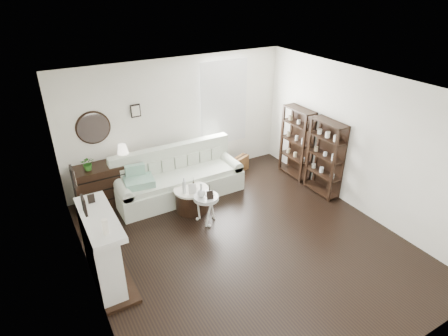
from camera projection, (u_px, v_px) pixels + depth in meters
room at (209, 106)px, 8.18m from camera, size 5.50×5.50×5.50m
fireplace at (102, 252)px, 5.48m from camera, size 0.50×1.40×1.84m
shelf_unit_far at (297, 143)px, 8.37m from camera, size 0.30×0.80×1.60m
shelf_unit_near at (325, 158)px, 7.67m from camera, size 0.30×0.80×1.60m
sofa at (178, 180)px, 7.81m from camera, size 2.62×0.91×1.02m
quilt at (139, 182)px, 7.22m from camera, size 0.60×0.52×0.14m
suitcase at (239, 165)px, 8.78m from camera, size 0.57×0.37×0.36m
dresser at (108, 184)px, 7.48m from camera, size 1.28×0.55×0.85m
table_lamp at (123, 153)px, 7.37m from camera, size 0.27×0.27×0.35m
potted_plant at (88, 163)px, 7.04m from camera, size 0.29×0.27×0.28m
drum_table at (192, 199)px, 7.33m from camera, size 0.68×0.68×0.47m
pedestal_table at (206, 198)px, 6.84m from camera, size 0.47×0.47×0.56m
eiffel_drum at (193, 183)px, 7.25m from camera, size 0.12×0.12×0.18m
bottle_drum at (184, 185)px, 7.01m from camera, size 0.08×0.08×0.32m
card_frame_drum at (192, 189)px, 7.02m from camera, size 0.16×0.09×0.20m
eiffel_ped at (210, 190)px, 6.84m from camera, size 0.11×0.11×0.18m
flask_ped at (201, 190)px, 6.73m from camera, size 0.15×0.15×0.27m
card_frame_ped at (210, 195)px, 6.69m from camera, size 0.13×0.07×0.16m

